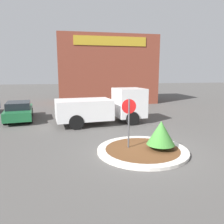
{
  "coord_description": "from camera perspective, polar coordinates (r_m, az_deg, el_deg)",
  "views": [
    {
      "loc": [
        -2.92,
        -8.4,
        3.28
      ],
      "look_at": [
        -0.76,
        2.86,
        1.23
      ],
      "focal_mm": 35.0,
      "sensor_mm": 36.0,
      "label": 1
    }
  ],
  "objects": [
    {
      "name": "ground_plane",
      "position": [
        9.48,
        7.91,
        -10.22
      ],
      "size": [
        120.0,
        120.0,
        0.0
      ],
      "primitive_type": "plane",
      "color": "#514F4C"
    },
    {
      "name": "traffic_island",
      "position": [
        9.45,
        7.92,
        -9.86
      ],
      "size": [
        3.82,
        3.82,
        0.13
      ],
      "color": "beige",
      "rests_on": "ground_plane"
    },
    {
      "name": "stop_sign",
      "position": [
        9.17,
        4.42,
        -0.93
      ],
      "size": [
        0.62,
        0.07,
        2.24
      ],
      "color": "#4C4C51",
      "rests_on": "ground_plane"
    },
    {
      "name": "island_shrub",
      "position": [
        9.34,
        12.67,
        -5.33
      ],
      "size": [
        1.18,
        1.18,
        1.2
      ],
      "color": "brown",
      "rests_on": "traffic_island"
    },
    {
      "name": "utility_truck",
      "position": [
        14.19,
        -2.1,
        1.4
      ],
      "size": [
        5.93,
        2.79,
        2.28
      ],
      "rotation": [
        0.0,
        0.0,
        0.12
      ],
      "color": "white",
      "rests_on": "ground_plane"
    },
    {
      "name": "storefront_building",
      "position": [
        25.45,
        -1.61,
        10.88
      ],
      "size": [
        10.42,
        6.07,
        7.22
      ],
      "color": "brown",
      "rests_on": "ground_plane"
    },
    {
      "name": "parked_sedan_green",
      "position": [
        16.71,
        -23.12,
        0.33
      ],
      "size": [
        2.33,
        4.63,
        1.31
      ],
      "rotation": [
        0.0,
        0.0,
        1.71
      ],
      "color": "#1E6638",
      "rests_on": "ground_plane"
    }
  ]
}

